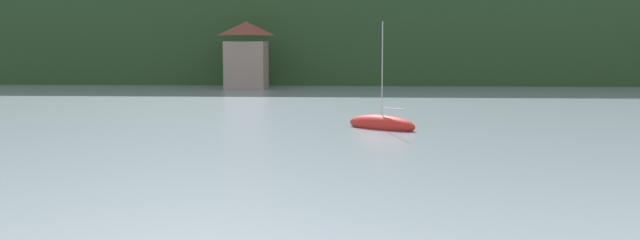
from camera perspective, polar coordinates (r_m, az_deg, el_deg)
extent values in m
cube|color=#264223|center=(124.12, 2.67, 8.04)|extent=(352.00, 63.16, 19.43)
ellipsoid|color=#38562D|center=(140.17, -0.55, 6.65)|extent=(246.40, 44.21, 37.74)
cube|color=gray|center=(88.07, -5.70, 4.25)|extent=(4.66, 4.90, 5.58)
pyramid|color=brown|center=(88.03, -5.73, 7.05)|extent=(4.90, 5.15, 1.63)
ellipsoid|color=red|center=(48.29, 4.78, -0.36)|extent=(4.93, 4.14, 1.27)
cylinder|color=#B7B7BC|center=(48.01, 4.82, 3.81)|extent=(0.06, 0.06, 6.33)
cylinder|color=#ADADB2|center=(47.67, 5.68, 0.89)|extent=(1.48, 1.10, 0.05)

